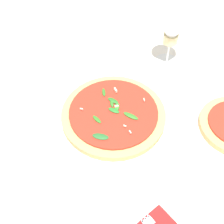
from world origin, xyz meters
TOP-DOWN VIEW (x-y plane):
  - ground_plane at (0.00, 0.00)m, footprint 6.00×6.00m
  - pizza_arugula_main at (0.00, 0.03)m, footprint 0.31×0.31m
  - wine_glass at (-0.01, -0.27)m, footprint 0.09×0.09m
  - side_plate_white at (0.03, 0.29)m, footprint 0.17×0.17m

SIDE VIEW (x-z plane):
  - ground_plane at x=0.00m, z-range 0.00..0.00m
  - side_plate_white at x=0.03m, z-range 0.00..0.02m
  - pizza_arugula_main at x=0.00m, z-range -0.01..0.04m
  - wine_glass at x=-0.01m, z-range 0.03..0.19m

